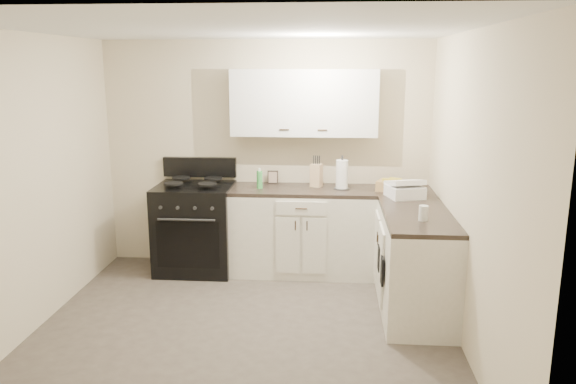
# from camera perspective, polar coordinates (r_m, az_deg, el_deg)

# --- Properties ---
(floor) EXTENTS (3.60, 3.60, 0.00)m
(floor) POSITION_cam_1_polar(r_m,az_deg,el_deg) (4.95, -4.53, -14.07)
(floor) COLOR #473F38
(floor) RESTS_ON ground
(ceiling) EXTENTS (3.60, 3.60, 0.00)m
(ceiling) POSITION_cam_1_polar(r_m,az_deg,el_deg) (4.42, -5.12, 16.20)
(ceiling) COLOR white
(ceiling) RESTS_ON wall_back
(wall_back) EXTENTS (3.60, 0.00, 3.60)m
(wall_back) POSITION_cam_1_polar(r_m,az_deg,el_deg) (6.28, -2.20, 3.78)
(wall_back) COLOR beige
(wall_back) RESTS_ON ground
(wall_right) EXTENTS (0.00, 3.60, 3.60)m
(wall_right) POSITION_cam_1_polar(r_m,az_deg,el_deg) (4.60, 17.94, -0.19)
(wall_right) COLOR beige
(wall_right) RESTS_ON ground
(wall_left) EXTENTS (0.00, 3.60, 3.60)m
(wall_left) POSITION_cam_1_polar(r_m,az_deg,el_deg) (5.13, -25.09, 0.52)
(wall_left) COLOR beige
(wall_left) RESTS_ON ground
(wall_front) EXTENTS (3.60, 0.00, 3.60)m
(wall_front) POSITION_cam_1_polar(r_m,az_deg,el_deg) (2.83, -10.63, -7.77)
(wall_front) COLOR beige
(wall_front) RESTS_ON ground
(base_cabinets_back) EXTENTS (1.55, 0.60, 0.90)m
(base_cabinets_back) POSITION_cam_1_polar(r_m,az_deg,el_deg) (6.13, 1.50, -4.11)
(base_cabinets_back) COLOR silver
(base_cabinets_back) RESTS_ON floor
(base_cabinets_right) EXTENTS (0.60, 1.90, 0.90)m
(base_cabinets_right) POSITION_cam_1_polar(r_m,az_deg,el_deg) (5.56, 12.35, -6.22)
(base_cabinets_right) COLOR silver
(base_cabinets_right) RESTS_ON floor
(countertop_back) EXTENTS (1.55, 0.60, 0.04)m
(countertop_back) POSITION_cam_1_polar(r_m,az_deg,el_deg) (6.01, 1.53, 0.18)
(countertop_back) COLOR black
(countertop_back) RESTS_ON base_cabinets_back
(countertop_right) EXTENTS (0.60, 1.90, 0.04)m
(countertop_right) POSITION_cam_1_polar(r_m,az_deg,el_deg) (5.43, 12.58, -1.52)
(countertop_right) COLOR black
(countertop_right) RESTS_ON base_cabinets_right
(upper_cabinets) EXTENTS (1.55, 0.30, 0.70)m
(upper_cabinets) POSITION_cam_1_polar(r_m,az_deg,el_deg) (6.03, 1.65, 9.06)
(upper_cabinets) COLOR silver
(upper_cabinets) RESTS_ON wall_back
(stove) EXTENTS (0.82, 0.70, 1.00)m
(stove) POSITION_cam_1_polar(r_m,az_deg,el_deg) (6.27, -9.36, -3.80)
(stove) COLOR black
(stove) RESTS_ON floor
(knife_block) EXTENTS (0.14, 0.14, 0.25)m
(knife_block) POSITION_cam_1_polar(r_m,az_deg,el_deg) (6.08, 2.90, 1.70)
(knife_block) COLOR #D9B085
(knife_block) RESTS_ON countertop_back
(paper_towel) EXTENTS (0.17, 0.17, 0.31)m
(paper_towel) POSITION_cam_1_polar(r_m,az_deg,el_deg) (5.98, 5.50, 1.77)
(paper_towel) COLOR white
(paper_towel) RESTS_ON countertop_back
(soap_bottle) EXTENTS (0.07, 0.07, 0.19)m
(soap_bottle) POSITION_cam_1_polar(r_m,az_deg,el_deg) (6.00, -2.90, 1.26)
(soap_bottle) COLOR green
(soap_bottle) RESTS_ON countertop_back
(picture_frame) EXTENTS (0.12, 0.04, 0.15)m
(picture_frame) POSITION_cam_1_polar(r_m,az_deg,el_deg) (6.24, -1.55, 1.52)
(picture_frame) COLOR black
(picture_frame) RESTS_ON countertop_back
(wicker_basket) EXTENTS (0.37, 0.30, 0.10)m
(wicker_basket) POSITION_cam_1_polar(r_m,az_deg,el_deg) (5.98, 10.59, 0.59)
(wicker_basket) COLOR #A77E4F
(wicker_basket) RESTS_ON countertop_right
(countertop_grill) EXTENTS (0.40, 0.39, 0.12)m
(countertop_grill) POSITION_cam_1_polar(r_m,az_deg,el_deg) (5.71, 11.78, 0.05)
(countertop_grill) COLOR white
(countertop_grill) RESTS_ON countertop_right
(glass_jar) EXTENTS (0.09, 0.09, 0.13)m
(glass_jar) POSITION_cam_1_polar(r_m,az_deg,el_deg) (4.90, 13.59, -2.09)
(glass_jar) COLOR silver
(glass_jar) RESTS_ON countertop_right
(oven_mitt_near) EXTENTS (0.02, 0.14, 0.25)m
(oven_mitt_near) POSITION_cam_1_polar(r_m,az_deg,el_deg) (4.97, 9.54, -7.90)
(oven_mitt_near) COLOR black
(oven_mitt_near) RESTS_ON base_cabinets_right
(oven_mitt_far) EXTENTS (0.02, 0.13, 0.23)m
(oven_mitt_far) POSITION_cam_1_polar(r_m,az_deg,el_deg) (5.27, 9.25, -6.67)
(oven_mitt_far) COLOR black
(oven_mitt_far) RESTS_ON base_cabinets_right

